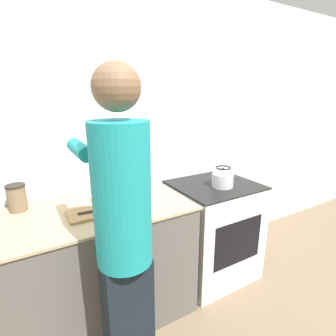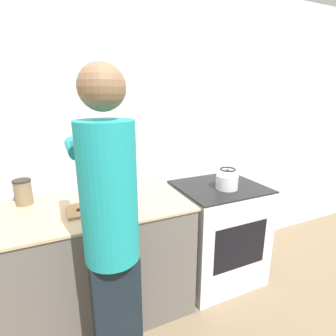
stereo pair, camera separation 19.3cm
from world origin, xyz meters
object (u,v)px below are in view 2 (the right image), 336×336
oven (217,232)px  kettle (227,180)px  person (111,229)px  knife (95,208)px  canister_jar (23,192)px  bowl_prep (118,190)px  cutting_board (93,209)px

oven → kettle: kettle is taller
person → knife: size_ratio=7.11×
knife → canister_jar: 0.56m
person → bowl_prep: 0.77m
oven → knife: bearing=-177.3°
cutting_board → kettle: 1.11m
person → bowl_prep: person is taller
person → bowl_prep: bearing=73.8°
oven → canister_jar: 1.65m
oven → cutting_board: bearing=-178.0°
knife → bowl_prep: bowl_prep is taller
knife → kettle: kettle is taller
cutting_board → canister_jar: (-0.44, 0.31, 0.08)m
bowl_prep → canister_jar: (-0.67, 0.09, 0.06)m
person → kettle: 1.19m
oven → knife: knife is taller
bowl_prep → canister_jar: 0.68m
person → kettle: bearing=23.5°
cutting_board → bowl_prep: (0.23, 0.22, 0.02)m
person → knife: 0.51m
cutting_board → knife: (0.01, -0.01, 0.01)m
kettle → canister_jar: 1.58m
person → knife: bearing=90.4°
knife → canister_jar: (-0.45, 0.32, 0.07)m
kettle → canister_jar: canister_jar is taller
cutting_board → bowl_prep: size_ratio=2.00×
cutting_board → knife: 0.02m
person → canister_jar: person is taller
person → bowl_prep: size_ratio=10.56×
kettle → bowl_prep: (-0.88, 0.26, -0.04)m
oven → person: bearing=-152.9°
oven → cutting_board: cutting_board is taller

